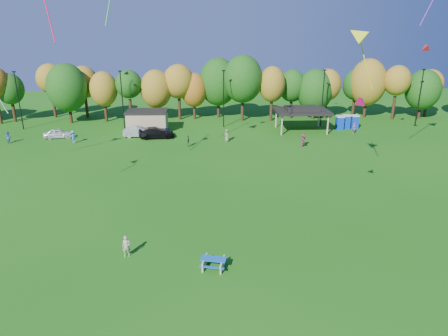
{
  "coord_description": "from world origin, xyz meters",
  "views": [
    {
      "loc": [
        -0.98,
        -23.53,
        15.57
      ],
      "look_at": [
        0.44,
        6.0,
        5.02
      ],
      "focal_mm": 32.0,
      "sensor_mm": 36.0,
      "label": 1
    }
  ],
  "objects_px": {
    "kite_flyer": "(126,246)",
    "car_c": "(156,132)",
    "car_a": "(58,133)",
    "car_b": "(139,132)",
    "porta_potties": "(347,122)",
    "car_d": "(157,133)",
    "picnic_table": "(214,262)"
  },
  "relations": [
    {
      "from": "porta_potties",
      "to": "car_d",
      "type": "xyz_separation_m",
      "value": [
        -29.74,
        -4.32,
        -0.35
      ]
    },
    {
      "from": "kite_flyer",
      "to": "car_c",
      "type": "relative_size",
      "value": 0.31
    },
    {
      "from": "car_a",
      "to": "car_b",
      "type": "relative_size",
      "value": 0.87
    },
    {
      "from": "kite_flyer",
      "to": "car_c",
      "type": "bearing_deg",
      "value": 82.7
    },
    {
      "from": "picnic_table",
      "to": "car_b",
      "type": "relative_size",
      "value": 0.43
    },
    {
      "from": "car_b",
      "to": "car_a",
      "type": "bearing_deg",
      "value": 88.48
    },
    {
      "from": "picnic_table",
      "to": "car_d",
      "type": "relative_size",
      "value": 0.39
    },
    {
      "from": "kite_flyer",
      "to": "car_a",
      "type": "bearing_deg",
      "value": 105.58
    },
    {
      "from": "picnic_table",
      "to": "kite_flyer",
      "type": "bearing_deg",
      "value": 177.82
    },
    {
      "from": "car_b",
      "to": "car_c",
      "type": "xyz_separation_m",
      "value": [
        2.38,
        0.14,
        -0.06
      ]
    },
    {
      "from": "car_a",
      "to": "car_d",
      "type": "relative_size",
      "value": 0.8
    },
    {
      "from": "picnic_table",
      "to": "car_b",
      "type": "bearing_deg",
      "value": 120.21
    },
    {
      "from": "car_b",
      "to": "car_d",
      "type": "bearing_deg",
      "value": -109.43
    },
    {
      "from": "car_a",
      "to": "picnic_table",
      "type": "bearing_deg",
      "value": -155.0
    },
    {
      "from": "car_d",
      "to": "porta_potties",
      "type": "bearing_deg",
      "value": -87.39
    },
    {
      "from": "car_c",
      "to": "car_d",
      "type": "distance_m",
      "value": 1.02
    },
    {
      "from": "porta_potties",
      "to": "car_a",
      "type": "bearing_deg",
      "value": -175.38
    },
    {
      "from": "car_a",
      "to": "car_b",
      "type": "height_order",
      "value": "car_b"
    },
    {
      "from": "car_a",
      "to": "car_d",
      "type": "distance_m",
      "value": 14.46
    },
    {
      "from": "car_a",
      "to": "car_c",
      "type": "relative_size",
      "value": 0.8
    },
    {
      "from": "car_c",
      "to": "car_a",
      "type": "bearing_deg",
      "value": 84.01
    },
    {
      "from": "porta_potties",
      "to": "car_c",
      "type": "xyz_separation_m",
      "value": [
        -30.01,
        -3.34,
        -0.39
      ]
    },
    {
      "from": "car_c",
      "to": "kite_flyer",
      "type": "bearing_deg",
      "value": 175.98
    },
    {
      "from": "kite_flyer",
      "to": "car_c",
      "type": "height_order",
      "value": "kite_flyer"
    },
    {
      "from": "picnic_table",
      "to": "car_b",
      "type": "distance_m",
      "value": 36.12
    },
    {
      "from": "kite_flyer",
      "to": "car_d",
      "type": "relative_size",
      "value": 0.31
    },
    {
      "from": "kite_flyer",
      "to": "car_a",
      "type": "relative_size",
      "value": 0.39
    },
    {
      "from": "porta_potties",
      "to": "car_a",
      "type": "xyz_separation_m",
      "value": [
        -44.18,
        -3.57,
        -0.4
      ]
    },
    {
      "from": "kite_flyer",
      "to": "porta_potties",
      "type": "bearing_deg",
      "value": 41.87
    },
    {
      "from": "car_c",
      "to": "car_d",
      "type": "height_order",
      "value": "car_d"
    },
    {
      "from": "kite_flyer",
      "to": "car_d",
      "type": "xyz_separation_m",
      "value": [
        -1.4,
        32.05,
        -0.06
      ]
    },
    {
      "from": "porta_potties",
      "to": "car_c",
      "type": "relative_size",
      "value": 0.73
    }
  ]
}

